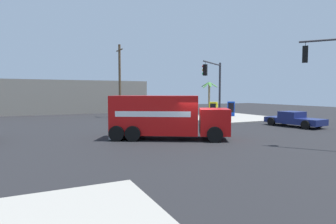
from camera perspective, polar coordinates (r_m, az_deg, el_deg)
ground_plane at (r=18.53m, az=5.38°, el=-5.74°), size 100.00×100.00×0.00m
sidewalk_corner_far at (r=35.08m, az=11.94°, el=-1.12°), size 10.79×10.79×0.14m
delivery_truck at (r=18.90m, az=-0.59°, el=-0.91°), size 7.99×6.13×2.91m
traffic_light_secondary at (r=26.66m, az=9.51°, el=5.83°), size 3.64×2.63×5.87m
pickup_navy at (r=28.28m, az=24.17°, el=-1.24°), size 2.71×5.39×1.38m
vending_machine_red at (r=34.62m, az=9.22°, el=0.51°), size 1.16×1.17×1.85m
vending_machine_blue at (r=36.75m, az=12.69°, el=0.66°), size 1.17×1.15×1.85m
palm_tree_far at (r=38.09m, az=8.39°, el=3.97°), size 2.39×2.43×4.43m
utility_pole at (r=36.32m, az=-9.78°, el=6.44°), size 0.30×2.20×9.17m
building_backdrop at (r=45.66m, az=-19.73°, el=2.91°), size 23.70×6.00×4.94m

